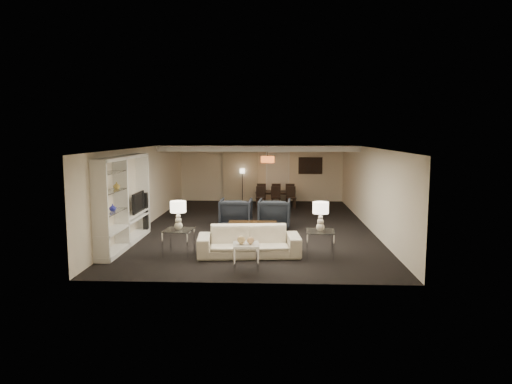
{
  "coord_description": "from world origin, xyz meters",
  "views": [
    {
      "loc": [
        0.61,
        -14.14,
        2.92
      ],
      "look_at": [
        0.0,
        0.0,
        1.1
      ],
      "focal_mm": 32.0,
      "sensor_mm": 36.0,
      "label": 1
    }
  ],
  "objects_px": {
    "coffee_table": "(252,232)",
    "table_lamp_right": "(321,217)",
    "chair_fm": "(276,193)",
    "chair_nm": "(276,197)",
    "chair_nr": "(291,197)",
    "vase_blue": "(113,208)",
    "dining_table": "(276,199)",
    "armchair_left": "(236,213)",
    "side_table_right": "(320,244)",
    "pendant_light": "(268,160)",
    "sofa": "(249,241)",
    "television": "(135,202)",
    "marble_table": "(246,256)",
    "chair_nl": "(261,197)",
    "chair_fr": "(290,193)",
    "armchair_right": "(274,213)",
    "chair_fl": "(262,193)",
    "floor_speaker": "(145,213)",
    "table_lamp_left": "(178,215)",
    "vase_amber": "(117,186)",
    "side_table_left": "(179,242)"
  },
  "relations": [
    {
      "from": "coffee_table",
      "to": "armchair_left",
      "type": "relative_size",
      "value": 1.34
    },
    {
      "from": "vase_blue",
      "to": "pendant_light",
      "type": "bearing_deg",
      "value": 62.61
    },
    {
      "from": "television",
      "to": "dining_table",
      "type": "height_order",
      "value": "television"
    },
    {
      "from": "television",
      "to": "chair_nl",
      "type": "xyz_separation_m",
      "value": [
        3.3,
        5.48,
        -0.61
      ]
    },
    {
      "from": "side_table_left",
      "to": "marble_table",
      "type": "bearing_deg",
      "value": -32.91
    },
    {
      "from": "table_lamp_left",
      "to": "chair_fr",
      "type": "relative_size",
      "value": 0.82
    },
    {
      "from": "coffee_table",
      "to": "table_lamp_right",
      "type": "bearing_deg",
      "value": -43.26
    },
    {
      "from": "coffee_table",
      "to": "dining_table",
      "type": "bearing_deg",
      "value": 84.02
    },
    {
      "from": "armchair_left",
      "to": "side_table_right",
      "type": "height_order",
      "value": "armchair_left"
    },
    {
      "from": "marble_table",
      "to": "vase_blue",
      "type": "relative_size",
      "value": 3.16
    },
    {
      "from": "chair_fl",
      "to": "chair_fm",
      "type": "relative_size",
      "value": 1.0
    },
    {
      "from": "television",
      "to": "chair_fm",
      "type": "height_order",
      "value": "television"
    },
    {
      "from": "sofa",
      "to": "chair_nr",
      "type": "relative_size",
      "value": 2.89
    },
    {
      "from": "pendant_light",
      "to": "armchair_left",
      "type": "xyz_separation_m",
      "value": [
        -0.92,
        -3.66,
        -1.47
      ]
    },
    {
      "from": "armchair_left",
      "to": "side_table_right",
      "type": "relative_size",
      "value": 1.49
    },
    {
      "from": "floor_speaker",
      "to": "chair_nr",
      "type": "xyz_separation_m",
      "value": [
        4.42,
        4.76,
        -0.18
      ]
    },
    {
      "from": "armchair_right",
      "to": "marble_table",
      "type": "bearing_deg",
      "value": 85.74
    },
    {
      "from": "armchair_right",
      "to": "chair_fr",
      "type": "relative_size",
      "value": 1.18
    },
    {
      "from": "armchair_left",
      "to": "coffee_table",
      "type": "bearing_deg",
      "value": 110.87
    },
    {
      "from": "armchair_right",
      "to": "chair_nl",
      "type": "xyz_separation_m",
      "value": [
        -0.56,
        3.8,
        -0.03
      ]
    },
    {
      "from": "pendant_light",
      "to": "chair_nl",
      "type": "xyz_separation_m",
      "value": [
        -0.28,
        0.14,
        -1.5
      ]
    },
    {
      "from": "vase_blue",
      "to": "dining_table",
      "type": "distance_m",
      "value": 8.74
    },
    {
      "from": "coffee_table",
      "to": "chair_fm",
      "type": "relative_size",
      "value": 1.59
    },
    {
      "from": "marble_table",
      "to": "chair_fm",
      "type": "height_order",
      "value": "chair_fm"
    },
    {
      "from": "pendant_light",
      "to": "chair_fm",
      "type": "bearing_deg",
      "value": 77.3
    },
    {
      "from": "pendant_light",
      "to": "chair_nl",
      "type": "height_order",
      "value": "pendant_light"
    },
    {
      "from": "chair_nl",
      "to": "chair_fr",
      "type": "distance_m",
      "value": 1.77
    },
    {
      "from": "side_table_right",
      "to": "television",
      "type": "bearing_deg",
      "value": 161.87
    },
    {
      "from": "armchair_left",
      "to": "side_table_left",
      "type": "relative_size",
      "value": 1.49
    },
    {
      "from": "chair_nm",
      "to": "dining_table",
      "type": "bearing_deg",
      "value": 87.92
    },
    {
      "from": "sofa",
      "to": "pendant_light",
      "type": "bearing_deg",
      "value": 82.21
    },
    {
      "from": "vase_blue",
      "to": "chair_fr",
      "type": "relative_size",
      "value": 0.21
    },
    {
      "from": "coffee_table",
      "to": "floor_speaker",
      "type": "xyz_separation_m",
      "value": [
        -3.18,
        0.74,
        0.36
      ]
    },
    {
      "from": "side_table_left",
      "to": "chair_nm",
      "type": "relative_size",
      "value": 0.79
    },
    {
      "from": "chair_nm",
      "to": "marble_table",
      "type": "bearing_deg",
      "value": -96.57
    },
    {
      "from": "vase_blue",
      "to": "chair_fr",
      "type": "xyz_separation_m",
      "value": [
        4.53,
        8.41,
        -0.73
      ]
    },
    {
      "from": "vase_amber",
      "to": "chair_fr",
      "type": "distance_m",
      "value": 9.34
    },
    {
      "from": "table_lamp_left",
      "to": "chair_fm",
      "type": "relative_size",
      "value": 0.82
    },
    {
      "from": "television",
      "to": "armchair_left",
      "type": "bearing_deg",
      "value": -57.8
    },
    {
      "from": "coffee_table",
      "to": "table_lamp_right",
      "type": "distance_m",
      "value": 2.45
    },
    {
      "from": "armchair_left",
      "to": "vase_blue",
      "type": "distance_m",
      "value": 4.32
    },
    {
      "from": "dining_table",
      "to": "chair_nl",
      "type": "relative_size",
      "value": 1.92
    },
    {
      "from": "chair_nl",
      "to": "chair_nm",
      "type": "height_order",
      "value": "same"
    },
    {
      "from": "side_table_right",
      "to": "table_lamp_right",
      "type": "height_order",
      "value": "table_lamp_right"
    },
    {
      "from": "marble_table",
      "to": "dining_table",
      "type": "distance_m",
      "value": 8.87
    },
    {
      "from": "dining_table",
      "to": "chair_fr",
      "type": "bearing_deg",
      "value": 51.44
    },
    {
      "from": "pendant_light",
      "to": "dining_table",
      "type": "relative_size",
      "value": 0.32
    },
    {
      "from": "pendant_light",
      "to": "armchair_left",
      "type": "height_order",
      "value": "pendant_light"
    },
    {
      "from": "chair_nm",
      "to": "chair_nr",
      "type": "xyz_separation_m",
      "value": [
        0.6,
        0.0,
        0.0
      ]
    },
    {
      "from": "side_table_right",
      "to": "vase_amber",
      "type": "distance_m",
      "value": 5.18
    }
  ]
}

